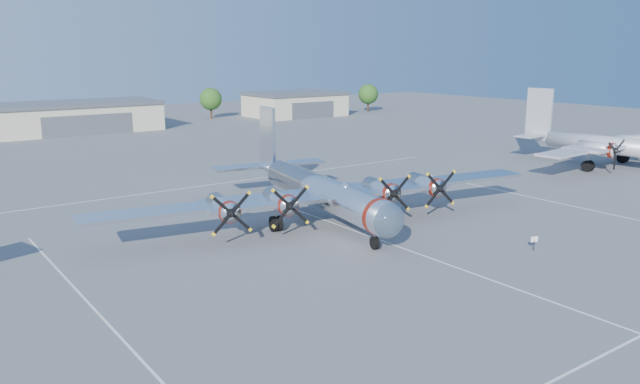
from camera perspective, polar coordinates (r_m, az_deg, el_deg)
ground at (r=49.86m, az=4.38°, el=-4.00°), size 260.00×260.00×0.00m
parking_lines at (r=48.60m, az=5.72°, el=-4.47°), size 60.00×50.08×0.01m
hangar_center at (r=122.78m, az=-21.37°, el=6.44°), size 28.60×14.60×5.40m
hangar_east at (r=142.70m, az=-2.29°, el=8.05°), size 20.60×14.60×5.40m
tree_east at (r=138.82m, az=-9.96°, el=8.37°), size 4.80×4.80×6.64m
tree_far_east at (r=153.08m, az=4.43°, el=8.91°), size 4.80×4.80×6.64m
main_bomber_b29 at (r=54.44m, az=-0.14°, el=-2.52°), size 44.08×33.73×8.86m
twin_engine_east at (r=87.55m, az=23.93°, el=2.21°), size 31.33×23.57×9.46m
info_placard at (r=48.46m, az=19.00°, el=-4.24°), size 0.53×0.27×1.08m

